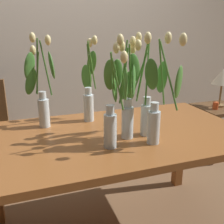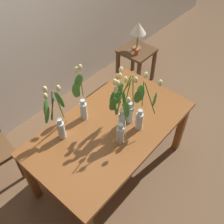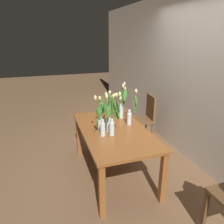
% 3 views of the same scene
% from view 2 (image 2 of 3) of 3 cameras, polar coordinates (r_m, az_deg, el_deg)
% --- Properties ---
extents(ground_plane, '(18.00, 18.00, 0.00)m').
position_cam_2_polar(ground_plane, '(3.04, -0.13, -12.37)').
color(ground_plane, brown).
extents(room_wall_rear, '(9.00, 0.10, 2.70)m').
position_cam_2_polar(room_wall_rear, '(2.99, -22.07, 18.39)').
color(room_wall_rear, silver).
rests_on(room_wall_rear, ground).
extents(dining_table, '(1.60, 0.90, 0.74)m').
position_cam_2_polar(dining_table, '(2.51, -0.15, -4.52)').
color(dining_table, brown).
rests_on(dining_table, ground).
extents(tulip_vase_0, '(0.21, 0.13, 0.58)m').
position_cam_2_polar(tulip_vase_0, '(2.25, -11.94, -1.58)').
color(tulip_vase_0, silver).
rests_on(tulip_vase_0, dining_table).
extents(tulip_vase_1, '(0.15, 0.27, 0.58)m').
position_cam_2_polar(tulip_vase_1, '(2.32, 3.40, 2.02)').
color(tulip_vase_1, silver).
rests_on(tulip_vase_1, dining_table).
extents(tulip_vase_2, '(0.20, 0.17, 0.57)m').
position_cam_2_polar(tulip_vase_2, '(2.28, 1.64, 0.17)').
color(tulip_vase_2, silver).
rests_on(tulip_vase_2, dining_table).
extents(tulip_vase_3, '(0.12, 0.17, 0.56)m').
position_cam_2_polar(tulip_vase_3, '(2.42, -6.65, 2.27)').
color(tulip_vase_3, silver).
rests_on(tulip_vase_3, dining_table).
extents(tulip_vase_4, '(0.14, 0.19, 0.53)m').
position_cam_2_polar(tulip_vase_4, '(2.20, 1.84, -2.91)').
color(tulip_vase_4, silver).
rests_on(tulip_vase_4, dining_table).
extents(tulip_vase_5, '(0.16, 0.22, 0.58)m').
position_cam_2_polar(tulip_vase_5, '(2.31, 6.63, 0.01)').
color(tulip_vase_5, silver).
rests_on(tulip_vase_5, dining_table).
extents(side_table, '(0.44, 0.44, 0.55)m').
position_cam_2_polar(side_table, '(3.88, 5.38, 11.96)').
color(side_table, brown).
rests_on(side_table, ground).
extents(table_lamp, '(0.22, 0.22, 0.40)m').
position_cam_2_polar(table_lamp, '(3.68, 5.79, 17.69)').
color(table_lamp, olive).
rests_on(table_lamp, side_table).
extents(pillar_candle, '(0.06, 0.06, 0.07)m').
position_cam_2_polar(pillar_candle, '(3.70, 5.39, 13.00)').
color(pillar_candle, '#CC4C23').
rests_on(pillar_candle, side_table).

